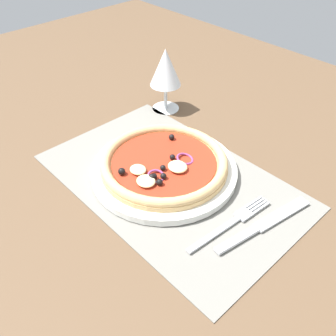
{
  "coord_description": "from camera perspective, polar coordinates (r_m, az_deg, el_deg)",
  "views": [
    {
      "loc": [
        38.29,
        -36.6,
        47.0
      ],
      "look_at": [
        -0.7,
        0.0,
        2.74
      ],
      "focal_mm": 40.32,
      "sensor_mm": 36.0,
      "label": 1
    }
  ],
  "objects": [
    {
      "name": "pizza",
      "position": [
        0.7,
        -0.63,
        0.8
      ],
      "size": [
        23.98,
        23.98,
        2.64
      ],
      "color": "tan",
      "rests_on": "plate"
    },
    {
      "name": "fork",
      "position": [
        0.64,
        9.92,
        -7.9
      ],
      "size": [
        2.89,
        18.06,
        0.44
      ],
      "rotation": [
        0.0,
        0.0,
        1.49
      ],
      "color": "silver",
      "rests_on": "placemat"
    },
    {
      "name": "plate",
      "position": [
        0.72,
        -0.6,
        -0.24
      ],
      "size": [
        27.62,
        27.62,
        1.34
      ],
      "primitive_type": "cylinder",
      "color": "silver",
      "rests_on": "placemat"
    },
    {
      "name": "knife",
      "position": [
        0.64,
        14.44,
        -8.16
      ],
      "size": [
        4.83,
        20.01,
        0.62
      ],
      "rotation": [
        0.0,
        0.0,
        1.41
      ],
      "color": "silver",
      "rests_on": "placemat"
    },
    {
      "name": "wine_glass",
      "position": [
        0.88,
        -0.38,
        14.67
      ],
      "size": [
        7.2,
        7.2,
        14.9
      ],
      "color": "silver",
      "rests_on": "ground_plane"
    },
    {
      "name": "placemat",
      "position": [
        0.71,
        0.39,
        -1.85
      ],
      "size": [
        48.49,
        30.42,
        0.4
      ],
      "primitive_type": "cube",
      "color": "slate",
      "rests_on": "ground_plane"
    },
    {
      "name": "ground_plane",
      "position": [
        0.72,
        0.39,
        -2.69
      ],
      "size": [
        190.0,
        140.0,
        2.4
      ],
      "primitive_type": "cube",
      "color": "brown"
    }
  ]
}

